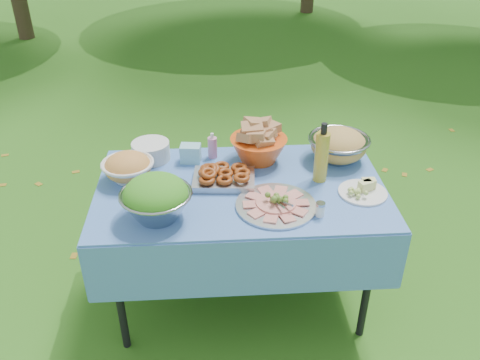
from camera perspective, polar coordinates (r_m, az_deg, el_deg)
name	(u,v)px	position (r m, az deg, el deg)	size (l,w,h in m)	color
ground	(241,296)	(3.05, 0.09, -12.88)	(80.00, 80.00, 0.00)	#173509
picnic_table	(241,245)	(2.80, 0.09, -7.32)	(1.46, 0.86, 0.76)	#82CEFA
salad_bowl	(156,198)	(2.32, -9.40, -2.03)	(0.32, 0.32, 0.21)	#94979D
pasta_bowl_white	(128,167)	(2.66, -12.48, 1.46)	(0.26, 0.26, 0.15)	silver
plate_stack	(151,151)	(2.84, -9.97, 3.24)	(0.21, 0.21, 0.10)	silver
wipes_box	(191,153)	(2.79, -5.56, 2.99)	(0.11, 0.08, 0.10)	#84C9D5
sanitizer_bottle	(212,145)	(2.81, -3.12, 3.91)	(0.05, 0.05, 0.15)	#CD7EA5
bread_bowl	(259,144)	(2.76, 2.10, 4.11)	(0.31, 0.31, 0.21)	#D44C14
pasta_bowl_steel	(339,144)	(2.83, 11.02, 3.94)	(0.33, 0.33, 0.18)	#94979D
fried_tray	(224,177)	(2.59, -1.83, 0.39)	(0.31, 0.22, 0.07)	#A6A6AA
charcuterie_platter	(276,199)	(2.41, 4.08, -2.12)	(0.39, 0.39, 0.09)	silver
oil_bottle	(322,152)	(2.58, 9.18, 3.07)	(0.07, 0.07, 0.32)	#AF9B2C
cheese_plate	(363,188)	(2.58, 13.68, -0.86)	(0.24, 0.24, 0.07)	silver
shaker	(320,209)	(2.37, 8.99, -3.27)	(0.04, 0.04, 0.07)	white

